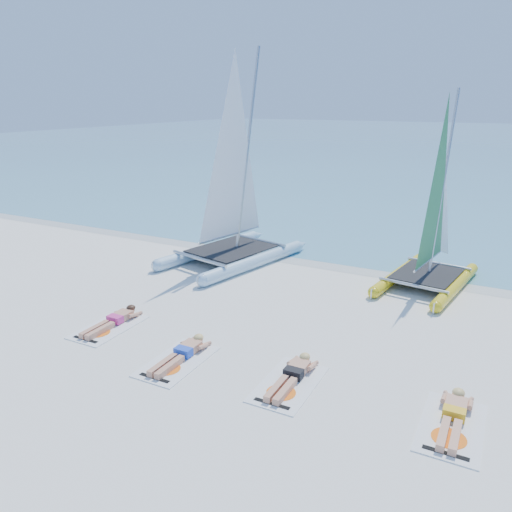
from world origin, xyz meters
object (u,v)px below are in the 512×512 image
at_px(towel_c, 289,384).
at_px(sunbather_a, 114,320).
at_px(towel_d, 452,427).
at_px(sunbather_d, 454,415).
at_px(towel_a, 109,327).
at_px(towel_b, 177,361).
at_px(sunbather_b, 182,353).
at_px(catamaran_blue, 233,199).
at_px(catamaran_yellow, 437,223).
at_px(sunbather_c, 293,374).

bearing_deg(towel_c, sunbather_a, 174.11).
bearing_deg(towel_d, sunbather_d, 90.00).
xyz_separation_m(towel_a, towel_b, (2.44, -0.59, 0.00)).
height_order(towel_a, sunbather_b, sunbather_b).
distance_m(catamaran_blue, catamaran_yellow, 6.37).
height_order(sunbather_a, towel_c, sunbather_a).
xyz_separation_m(sunbather_b, sunbather_d, (5.38, 0.33, 0.00)).
bearing_deg(towel_a, towel_c, -3.64).
relative_size(catamaran_blue, sunbather_c, 4.12).
xyz_separation_m(towel_d, sunbather_d, (-0.00, 0.19, 0.11)).
xyz_separation_m(catamaran_yellow, sunbather_d, (1.47, -6.99, -1.69)).
bearing_deg(sunbather_b, catamaran_yellow, 61.92).
bearing_deg(towel_a, catamaran_yellow, 47.50).
xyz_separation_m(sunbather_a, towel_d, (7.82, -0.45, -0.11)).
bearing_deg(towel_b, sunbather_b, 90.00).
bearing_deg(sunbather_c, catamaran_yellow, 78.10).
bearing_deg(towel_b, towel_a, 166.44).
xyz_separation_m(towel_a, sunbather_a, (0.00, 0.19, 0.11)).
distance_m(catamaran_blue, towel_a, 6.31).
height_order(towel_c, sunbather_d, sunbather_d).
bearing_deg(sunbather_c, catamaran_blue, 128.36).
height_order(catamaran_blue, sunbather_b, catamaran_blue).
distance_m(catamaran_yellow, towel_a, 9.56).
relative_size(catamaran_blue, sunbather_a, 4.12).
distance_m(sunbather_a, sunbather_d, 7.82).
distance_m(catamaran_blue, sunbather_d, 10.01).
xyz_separation_m(catamaran_yellow, towel_b, (-3.91, -7.51, -1.80)).
xyz_separation_m(sunbather_b, towel_d, (5.38, 0.14, -0.11)).
bearing_deg(towel_a, sunbather_c, -1.38).
relative_size(catamaran_blue, sunbather_b, 4.12).
height_order(sunbather_a, sunbather_b, same).
relative_size(catamaran_yellow, towel_a, 3.11).
height_order(catamaran_yellow, towel_a, catamaran_yellow).
distance_m(towel_b, sunbather_c, 2.47).
relative_size(sunbather_c, sunbather_d, 1.00).
xyz_separation_m(towel_a, sunbather_c, (4.86, -0.12, 0.11)).
bearing_deg(catamaran_blue, sunbather_d, -24.42).
distance_m(sunbather_b, sunbather_d, 5.39).
bearing_deg(sunbather_c, towel_d, -2.70).
xyz_separation_m(catamaran_blue, sunbather_c, (4.80, -6.06, -2.00)).
bearing_deg(catamaran_yellow, towel_a, -124.00).
xyz_separation_m(towel_b, sunbather_c, (2.42, 0.47, 0.11)).
height_order(sunbather_a, towel_d, sunbather_a).
bearing_deg(towel_d, catamaran_blue, 141.34).
height_order(towel_a, sunbather_d, sunbather_d).
relative_size(catamaran_blue, catamaran_yellow, 1.24).
bearing_deg(catamaran_yellow, sunbather_a, -124.80).
height_order(sunbather_b, towel_c, sunbather_b).
bearing_deg(towel_d, sunbather_a, 176.72).
xyz_separation_m(catamaran_yellow, sunbather_c, (-1.48, -7.04, -1.69)).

